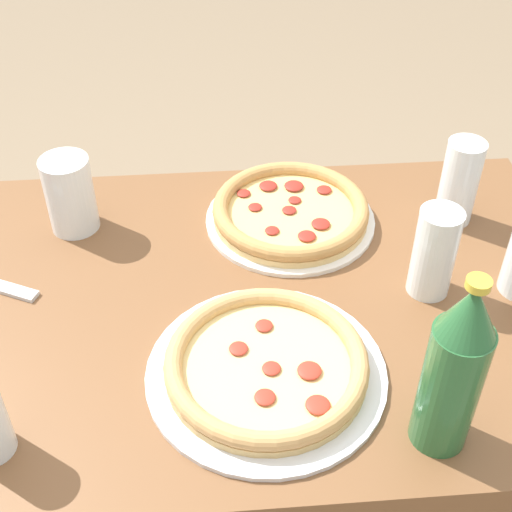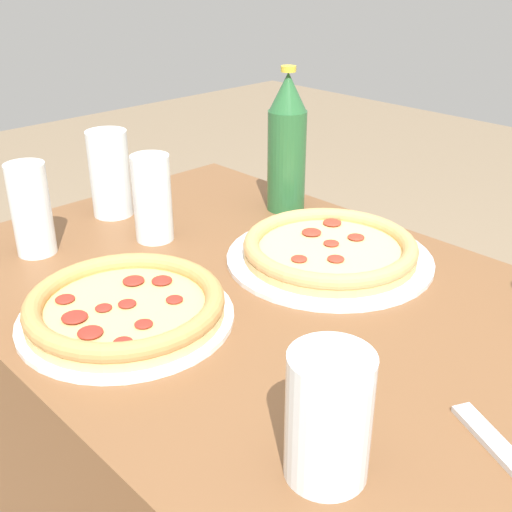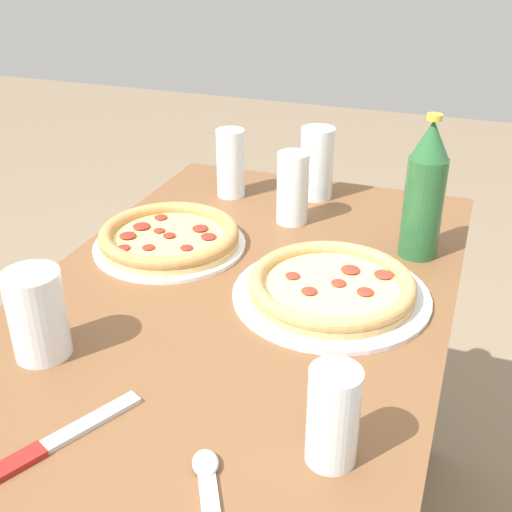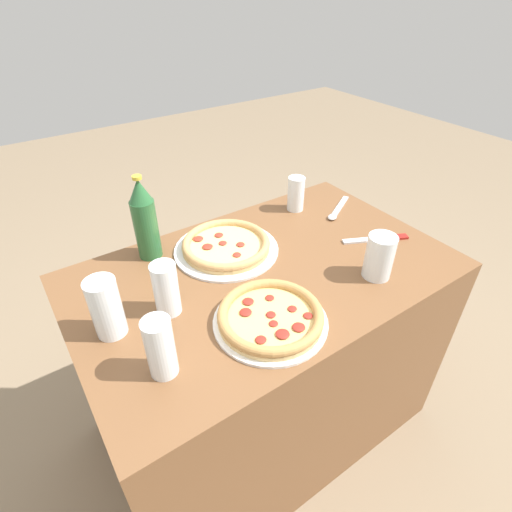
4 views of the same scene
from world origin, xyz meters
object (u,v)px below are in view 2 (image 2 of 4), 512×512
Objects in this scene: pizza_pepperoni at (330,250)px; pizza_veggie at (125,307)px; glass_mango_juice at (32,213)px; glass_water at (151,203)px; glass_red_wine at (328,420)px; beer_bottle at (287,144)px; glass_cola at (110,179)px.

pizza_veggie is at bearing -102.09° from pizza_pepperoni.
glass_mango_juice reaches higher than pizza_pepperoni.
glass_mango_juice is 1.02× the size of glass_water.
glass_mango_juice is at bearing 177.36° from pizza_veggie.
beer_bottle is at bearing 137.07° from glass_red_wine.
glass_red_wine is 0.59m from glass_water.
glass_cola is (-0.34, 0.19, 0.05)m from pizza_veggie.
pizza_pepperoni is 2.47× the size of glass_red_wine.
glass_mango_juice is at bearing -118.10° from glass_water.
glass_red_wine reaches higher than pizza_veggie.
pizza_veggie is (-0.07, -0.33, 0.00)m from pizza_pepperoni.
pizza_pepperoni is 0.48m from glass_mango_juice.
pizza_pepperoni is 0.31m from glass_water.
pizza_veggie is 1.09× the size of beer_bottle.
glass_mango_juice is 0.57× the size of beer_bottle.
pizza_veggie is at bearing -2.64° from glass_mango_juice.
pizza_veggie is 1.83× the size of glass_cola.
beer_bottle is (-0.50, 0.46, 0.06)m from glass_red_wine.
glass_cola reaches higher than glass_red_wine.
glass_water is at bearing 160.52° from glass_red_wine.
glass_red_wine is (0.29, -0.35, 0.04)m from pizza_pepperoni.
beer_bottle reaches higher than glass_cola.
glass_water is at bearing -149.45° from pizza_pepperoni.
glass_red_wine is 0.88× the size of glass_mango_juice.
glass_water reaches higher than pizza_pepperoni.
pizza_veggie is 1.91× the size of glass_mango_juice.
glass_mango_juice is (-0.35, -0.32, 0.05)m from pizza_pepperoni.
glass_cola reaches higher than glass_mango_juice.
glass_mango_juice is (-0.64, 0.03, 0.01)m from glass_red_wine.
glass_water is (-0.56, 0.20, 0.00)m from glass_red_wine.
glass_cola is (-0.41, -0.14, 0.05)m from pizza_pepperoni.
pizza_pepperoni is 1.23× the size of beer_bottle.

